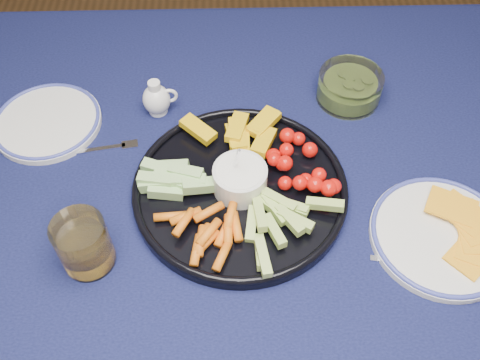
{
  "coord_description": "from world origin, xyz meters",
  "views": [
    {
      "loc": [
        -0.01,
        -0.58,
        1.52
      ],
      "look_at": [
        0.01,
        -0.02,
        0.79
      ],
      "focal_mm": 40.0,
      "sensor_mm": 36.0,
      "label": 1
    }
  ],
  "objects_px": {
    "pickle_bowl": "(349,88)",
    "juice_tumbler": "(85,246)",
    "creamer_pitcher": "(157,99)",
    "cheese_plate": "(442,235)",
    "crudite_platter": "(238,186)",
    "dining_table": "(235,211)",
    "side_plate_extra": "(47,121)"
  },
  "relations": [
    {
      "from": "dining_table",
      "to": "side_plate_extra",
      "type": "bearing_deg",
      "value": 156.87
    },
    {
      "from": "creamer_pitcher",
      "to": "cheese_plate",
      "type": "bearing_deg",
      "value": -32.37
    },
    {
      "from": "creamer_pitcher",
      "to": "pickle_bowl",
      "type": "xyz_separation_m",
      "value": [
        0.39,
        0.03,
        -0.01
      ]
    },
    {
      "from": "pickle_bowl",
      "to": "juice_tumbler",
      "type": "height_order",
      "value": "juice_tumbler"
    },
    {
      "from": "dining_table",
      "to": "crudite_platter",
      "type": "height_order",
      "value": "crudite_platter"
    },
    {
      "from": "pickle_bowl",
      "to": "side_plate_extra",
      "type": "height_order",
      "value": "pickle_bowl"
    },
    {
      "from": "creamer_pitcher",
      "to": "crudite_platter",
      "type": "bearing_deg",
      "value": -53.51
    },
    {
      "from": "creamer_pitcher",
      "to": "juice_tumbler",
      "type": "xyz_separation_m",
      "value": [
        -0.09,
        -0.34,
        0.01
      ]
    },
    {
      "from": "cheese_plate",
      "to": "creamer_pitcher",
      "type": "bearing_deg",
      "value": 147.63
    },
    {
      "from": "crudite_platter",
      "to": "creamer_pitcher",
      "type": "bearing_deg",
      "value": 126.49
    },
    {
      "from": "creamer_pitcher",
      "to": "juice_tumbler",
      "type": "height_order",
      "value": "juice_tumbler"
    },
    {
      "from": "crudite_platter",
      "to": "juice_tumbler",
      "type": "height_order",
      "value": "crudite_platter"
    },
    {
      "from": "dining_table",
      "to": "creamer_pitcher",
      "type": "xyz_separation_m",
      "value": [
        -0.15,
        0.19,
        0.12
      ]
    },
    {
      "from": "dining_table",
      "to": "juice_tumbler",
      "type": "xyz_separation_m",
      "value": [
        -0.24,
        -0.15,
        0.13
      ]
    },
    {
      "from": "crudite_platter",
      "to": "side_plate_extra",
      "type": "bearing_deg",
      "value": 154.38
    },
    {
      "from": "pickle_bowl",
      "to": "dining_table",
      "type": "bearing_deg",
      "value": -137.69
    },
    {
      "from": "cheese_plate",
      "to": "crudite_platter",
      "type": "bearing_deg",
      "value": 163.2
    },
    {
      "from": "crudite_platter",
      "to": "juice_tumbler",
      "type": "relative_size",
      "value": 3.81
    },
    {
      "from": "creamer_pitcher",
      "to": "cheese_plate",
      "type": "xyz_separation_m",
      "value": [
        0.5,
        -0.31,
        -0.02
      ]
    },
    {
      "from": "crudite_platter",
      "to": "cheese_plate",
      "type": "xyz_separation_m",
      "value": [
        0.34,
        -0.1,
        -0.01
      ]
    },
    {
      "from": "crudite_platter",
      "to": "dining_table",
      "type": "bearing_deg",
      "value": 106.2
    },
    {
      "from": "crudite_platter",
      "to": "side_plate_extra",
      "type": "height_order",
      "value": "crudite_platter"
    },
    {
      "from": "dining_table",
      "to": "cheese_plate",
      "type": "relative_size",
      "value": 6.95
    },
    {
      "from": "dining_table",
      "to": "creamer_pitcher",
      "type": "relative_size",
      "value": 21.66
    },
    {
      "from": "pickle_bowl",
      "to": "cheese_plate",
      "type": "xyz_separation_m",
      "value": [
        0.11,
        -0.34,
        -0.01
      ]
    },
    {
      "from": "side_plate_extra",
      "to": "cheese_plate",
      "type": "bearing_deg",
      "value": -21.56
    },
    {
      "from": "cheese_plate",
      "to": "dining_table",
      "type": "bearing_deg",
      "value": 160.15
    },
    {
      "from": "cheese_plate",
      "to": "juice_tumbler",
      "type": "xyz_separation_m",
      "value": [
        -0.59,
        -0.03,
        0.03
      ]
    },
    {
      "from": "juice_tumbler",
      "to": "dining_table",
      "type": "bearing_deg",
      "value": 31.98
    },
    {
      "from": "crudite_platter",
      "to": "cheese_plate",
      "type": "relative_size",
      "value": 1.59
    },
    {
      "from": "juice_tumbler",
      "to": "side_plate_extra",
      "type": "xyz_separation_m",
      "value": [
        -0.13,
        0.31,
        -0.03
      ]
    },
    {
      "from": "cheese_plate",
      "to": "juice_tumbler",
      "type": "bearing_deg",
      "value": -177.54
    }
  ]
}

